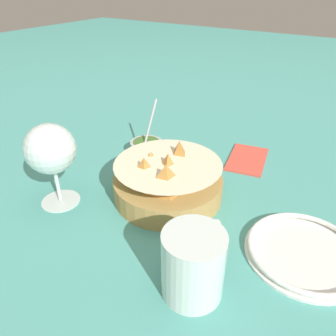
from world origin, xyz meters
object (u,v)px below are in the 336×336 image
(wine_glass, at_px, (51,151))
(side_plate, at_px, (305,251))
(sauce_cup, at_px, (147,147))
(food_basket, at_px, (167,180))
(beer_mug, at_px, (194,265))

(wine_glass, xyz_separation_m, side_plate, (0.11, -0.41, -0.10))
(side_plate, bearing_deg, sauce_cup, 71.88)
(sauce_cup, distance_m, side_plate, 0.40)
(food_basket, relative_size, wine_glass, 1.31)
(beer_mug, bearing_deg, sauce_cup, 45.25)
(sauce_cup, height_order, wine_glass, wine_glass)
(food_basket, bearing_deg, wine_glass, 127.65)
(sauce_cup, xyz_separation_m, side_plate, (-0.13, -0.38, -0.01))
(food_basket, distance_m, beer_mug, 0.21)
(food_basket, distance_m, sauce_cup, 0.17)
(sauce_cup, distance_m, beer_mug, 0.38)
(food_basket, distance_m, side_plate, 0.26)
(wine_glass, relative_size, beer_mug, 1.28)
(sauce_cup, relative_size, wine_glass, 0.80)
(sauce_cup, bearing_deg, food_basket, -130.74)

